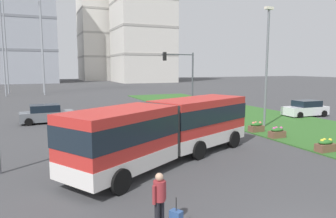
% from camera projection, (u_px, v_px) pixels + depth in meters
% --- Properties ---
extents(grass_median, '(10.00, 70.00, 0.08)m').
position_uv_depth(grass_median, '(329.00, 134.00, 22.13)').
color(grass_median, '#336628').
rests_on(grass_median, ground_plane).
extents(articulated_bus, '(11.58, 7.59, 3.00)m').
position_uv_depth(articulated_bus, '(168.00, 129.00, 15.77)').
color(articulated_bus, red).
rests_on(articulated_bus, ground).
extents(car_grey_wagon, '(4.46, 2.15, 1.58)m').
position_uv_depth(car_grey_wagon, '(47.00, 114.00, 26.76)').
color(car_grey_wagon, slate).
rests_on(car_grey_wagon, ground).
extents(car_white_van, '(4.47, 2.16, 1.58)m').
position_uv_depth(car_white_van, '(306.00, 109.00, 30.27)').
color(car_white_van, silver).
rests_on(car_white_van, ground).
extents(pedestrian_crossing, '(0.52, 0.36, 1.74)m').
position_uv_depth(pedestrian_crossing, '(159.00, 197.00, 9.03)').
color(pedestrian_crossing, black).
rests_on(pedestrian_crossing, ground).
extents(flower_planter_2, '(1.10, 0.56, 0.74)m').
position_uv_depth(flower_planter_2, '(325.00, 145.00, 17.34)').
color(flower_planter_2, brown).
rests_on(flower_planter_2, grass_median).
extents(flower_planter_3, '(1.10, 0.56, 0.74)m').
position_uv_depth(flower_planter_3, '(277.00, 132.00, 20.80)').
color(flower_planter_3, brown).
rests_on(flower_planter_3, grass_median).
extents(flower_planter_4, '(1.10, 0.56, 0.74)m').
position_uv_depth(flower_planter_4, '(256.00, 127.00, 22.74)').
color(flower_planter_4, brown).
rests_on(flower_planter_4, grass_median).
extents(traffic_light_near_left, '(3.66, 0.28, 6.34)m').
position_uv_depth(traffic_light_near_left, '(97.00, 126.00, 2.38)').
color(traffic_light_near_left, '#474C51').
rests_on(traffic_light_near_left, ground).
extents(traffic_light_far_right, '(3.39, 0.28, 6.21)m').
position_uv_depth(traffic_light_far_right, '(183.00, 73.00, 30.21)').
color(traffic_light_far_right, '#474C51').
rests_on(traffic_light_far_right, ground).
extents(streetlight_median, '(0.70, 0.28, 9.37)m').
position_uv_depth(streetlight_median, '(267.00, 63.00, 24.10)').
color(streetlight_median, slate).
rests_on(streetlight_median, ground).
extents(apartment_tower_westcentre, '(19.36, 19.62, 37.93)m').
position_uv_depth(apartment_tower_westcentre, '(22.00, 21.00, 96.05)').
color(apartment_tower_westcentre, '#9EA3AD').
rests_on(apartment_tower_westcentre, ground).
extents(apartment_tower_centre, '(20.52, 17.51, 41.48)m').
position_uv_depth(apartment_tower_centre, '(107.00, 25.00, 116.98)').
color(apartment_tower_centre, silver).
rests_on(apartment_tower_centre, ground).
extents(apartment_tower_eastcentre, '(17.92, 18.27, 42.23)m').
position_uv_depth(apartment_tower_eastcentre, '(142.00, 17.00, 100.57)').
color(apartment_tower_eastcentre, silver).
rests_on(apartment_tower_eastcentre, ground).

